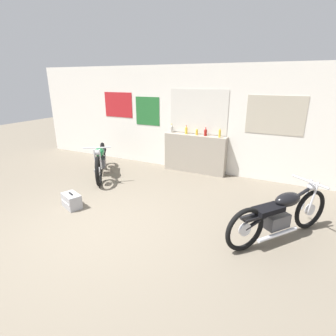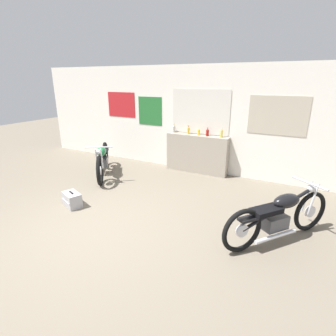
{
  "view_description": "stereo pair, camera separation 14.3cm",
  "coord_description": "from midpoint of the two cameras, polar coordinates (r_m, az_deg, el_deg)",
  "views": [
    {
      "loc": [
        2.82,
        -2.95,
        2.44
      ],
      "look_at": [
        0.58,
        1.62,
        0.7
      ],
      "focal_mm": 28.0,
      "sensor_mm": 36.0,
      "label": 1
    },
    {
      "loc": [
        2.95,
        -2.89,
        2.44
      ],
      "look_at": [
        0.58,
        1.62,
        0.7
      ],
      "focal_mm": 28.0,
      "sensor_mm": 36.0,
      "label": 2
    }
  ],
  "objects": [
    {
      "name": "bottle_right_center",
      "position": [
        6.93,
        9.17,
        7.68
      ],
      "size": [
        0.07,
        0.07,
        0.22
      ],
      "color": "maroon",
      "rests_on": "sill_counter"
    },
    {
      "name": "sill_counter",
      "position": [
        7.15,
        6.84,
        3.09
      ],
      "size": [
        1.7,
        0.28,
        1.03
      ],
      "color": "gray",
      "rests_on": "ground_plane"
    },
    {
      "name": "bottle_center",
      "position": [
        7.01,
        7.29,
        7.78
      ],
      "size": [
        0.06,
        0.06,
        0.19
      ],
      "color": "gold",
      "rests_on": "sill_counter"
    },
    {
      "name": "motorcycle_green",
      "position": [
        7.09,
        -13.49,
        1.87
      ],
      "size": [
        1.31,
        1.79,
        0.92
      ],
      "color": "black",
      "rests_on": "ground_plane"
    },
    {
      "name": "bottle_rightmost",
      "position": [
        6.79,
        12.19,
        7.39
      ],
      "size": [
        0.06,
        0.06,
        0.25
      ],
      "color": "gold",
      "rests_on": "sill_counter"
    },
    {
      "name": "wall_back",
      "position": [
        7.29,
        4.39,
        10.65
      ],
      "size": [
        10.0,
        0.07,
        2.8
      ],
      "color": "silver",
      "rests_on": "ground_plane"
    },
    {
      "name": "bottle_left_center",
      "position": [
        7.13,
        5.02,
        8.18
      ],
      "size": [
        0.07,
        0.07,
        0.23
      ],
      "color": "gold",
      "rests_on": "sill_counter"
    },
    {
      "name": "ground_plane",
      "position": [
        4.77,
        -14.86,
        -12.57
      ],
      "size": [
        24.0,
        24.0,
        0.0
      ],
      "primitive_type": "plane",
      "color": "#706656"
    },
    {
      "name": "motorcycle_black",
      "position": [
        4.49,
        23.89,
        -9.46
      ],
      "size": [
        1.35,
        1.71,
        0.89
      ],
      "color": "black",
      "rests_on": "ground_plane"
    },
    {
      "name": "bottle_leftmost",
      "position": [
        7.34,
        1.83,
        8.57
      ],
      "size": [
        0.08,
        0.08,
        0.23
      ],
      "color": "#B7B2A8",
      "rests_on": "sill_counter"
    },
    {
      "name": "hard_case_silver",
      "position": [
        5.61,
        -19.47,
        -6.5
      ],
      "size": [
        0.49,
        0.39,
        0.31
      ],
      "color": "#9E9EA3",
      "rests_on": "ground_plane"
    }
  ]
}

